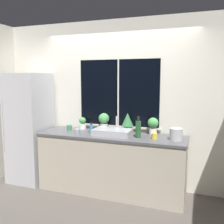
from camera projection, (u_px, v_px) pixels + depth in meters
name	position (u px, v px, depth m)	size (l,w,h in m)	color
ground_plane	(104.00, 200.00, 3.66)	(14.00, 14.00, 0.00)	#4C4742
wall_back	(119.00, 104.00, 4.11)	(8.00, 0.09, 2.70)	silver
wall_left	(42.00, 97.00, 5.56)	(0.06, 7.00, 2.70)	silver
counter	(111.00, 163.00, 3.88)	(2.27, 0.64, 0.91)	#B2A893
refrigerator	(30.00, 128.00, 4.30)	(0.61, 0.66, 1.85)	#B7B7BC
sink	(112.00, 132.00, 3.79)	(0.57, 0.38, 0.26)	#ADADB2
potted_plant_far_left	(83.00, 123.00, 4.23)	(0.12, 0.12, 0.20)	white
potted_plant_center_left	(104.00, 121.00, 4.09)	(0.18, 0.18, 0.29)	white
potted_plant_center_right	(128.00, 121.00, 3.95)	(0.19, 0.19, 0.31)	white
potted_plant_far_right	(153.00, 125.00, 3.82)	(0.17, 0.17, 0.26)	white
soap_bottle	(91.00, 129.00, 3.92)	(0.06, 0.06, 0.16)	teal
bottle_tall	(138.00, 129.00, 3.61)	(0.08, 0.08, 0.31)	#235128
mug_grey	(77.00, 131.00, 3.87)	(0.09, 0.09, 0.08)	gray
mug_yellow	(154.00, 136.00, 3.54)	(0.08, 0.08, 0.09)	gold
mug_green	(69.00, 128.00, 4.12)	(0.08, 0.08, 0.09)	#38844C
kettle	(176.00, 134.00, 3.47)	(0.18, 0.18, 0.19)	#B2B2B7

